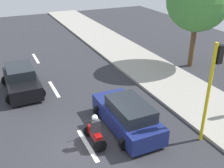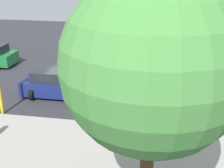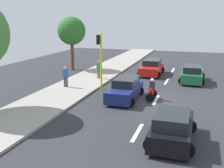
# 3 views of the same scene
# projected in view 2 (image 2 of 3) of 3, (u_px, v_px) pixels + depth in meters

# --- Properties ---
(ground_plane) EXTENTS (40.00, 60.00, 0.10)m
(ground_plane) POSITION_uv_depth(u_px,v_px,m) (66.00, 82.00, 18.76)
(ground_plane) COLOR #2D2D33
(sidewalk) EXTENTS (4.00, 60.00, 0.15)m
(sidewalk) POSITION_uv_depth(u_px,v_px,m) (14.00, 141.00, 12.33)
(sidewalk) COLOR #9E998E
(sidewalk) RESTS_ON ground
(lane_stripe_mid) EXTENTS (0.20, 2.40, 0.01)m
(lane_stripe_mid) POSITION_uv_depth(u_px,v_px,m) (66.00, 81.00, 18.74)
(lane_stripe_mid) COLOR white
(lane_stripe_mid) RESTS_ON ground
(lane_stripe_south) EXTENTS (0.20, 2.40, 0.01)m
(lane_stripe_south) POSITION_uv_depth(u_px,v_px,m) (162.00, 87.00, 17.80)
(lane_stripe_south) COLOR white
(lane_stripe_south) RESTS_ON ground
(car_dark_blue) EXTENTS (2.17, 4.38, 1.52)m
(car_dark_blue) POSITION_uv_depth(u_px,v_px,m) (61.00, 84.00, 16.45)
(car_dark_blue) COLOR navy
(car_dark_blue) RESTS_ON ground
(car_black) EXTENTS (2.21, 4.03, 1.52)m
(car_black) POSITION_uv_depth(u_px,v_px,m) (172.00, 67.00, 19.06)
(car_black) COLOR black
(car_black) RESTS_ON ground
(motorcycle) EXTENTS (0.60, 1.30, 1.53)m
(motorcycle) POSITION_uv_depth(u_px,v_px,m) (63.00, 73.00, 18.21)
(motorcycle) COLOR black
(motorcycle) RESTS_ON ground
(street_tree_north) EXTENTS (4.32, 4.32, 6.93)m
(street_tree_north) POSITION_uv_depth(u_px,v_px,m) (152.00, 65.00, 6.79)
(street_tree_north) COLOR brown
(street_tree_north) RESTS_ON ground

